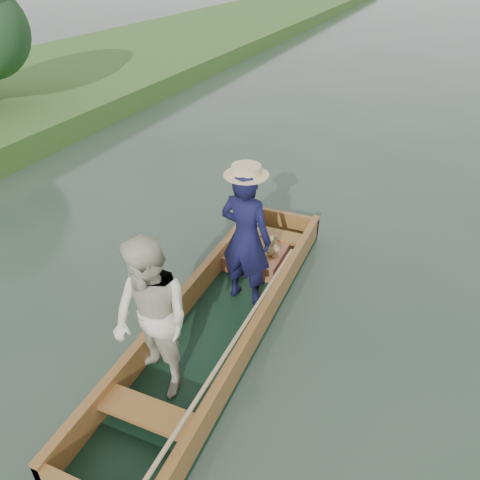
% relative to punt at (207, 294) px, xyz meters
% --- Properties ---
extents(ground, '(120.00, 120.00, 0.00)m').
position_rel_punt_xyz_m(ground, '(0.06, 0.21, -0.67)').
color(ground, '#283D30').
rests_on(ground, ground).
extents(trees_far, '(21.17, 5.24, 4.58)m').
position_rel_punt_xyz_m(trees_far, '(2.22, 3.40, 1.95)').
color(trees_far, '#47331E').
rests_on(trees_far, ground).
extents(punt, '(1.28, 5.00, 1.93)m').
position_rel_punt_xyz_m(punt, '(0.00, 0.00, 0.00)').
color(punt, black).
rests_on(punt, ground).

